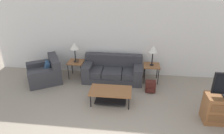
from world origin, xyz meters
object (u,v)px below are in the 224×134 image
at_px(side_table_left, 76,63).
at_px(couch, 113,72).
at_px(table_lamp_right, 153,50).
at_px(armchair, 45,73).
at_px(coffee_table, 111,93).
at_px(backpack, 150,87).
at_px(table_lamp_left, 74,46).
at_px(side_table_right, 152,67).

bearing_deg(side_table_left, couch, -1.46).
relative_size(side_table_left, table_lamp_right, 0.88).
relative_size(armchair, coffee_table, 1.26).
xyz_separation_m(couch, armchair, (-2.25, -0.34, -0.01)).
relative_size(couch, armchair, 1.35).
height_order(couch, armchair, couch).
relative_size(armchair, table_lamp_right, 2.17).
bearing_deg(side_table_left, backpack, -15.38).
bearing_deg(table_lamp_right, coffee_table, -130.07).
distance_m(couch, backpack, 1.41).
height_order(couch, table_lamp_left, table_lamp_left).
distance_m(armchair, side_table_right, 3.56).
bearing_deg(armchair, table_lamp_right, 5.95).
bearing_deg(table_lamp_left, side_table_right, -0.00).
distance_m(side_table_left, table_lamp_right, 2.64).
xyz_separation_m(table_lamp_right, backpack, (-0.05, -0.69, -0.96)).
distance_m(armchair, side_table_left, 1.06).
bearing_deg(table_lamp_right, table_lamp_left, 180.00).
xyz_separation_m(side_table_left, table_lamp_left, (0.00, 0.00, 0.60)).
bearing_deg(table_lamp_right, side_table_left, -180.00).
relative_size(armchair, side_table_left, 2.48).
relative_size(coffee_table, side_table_right, 1.96).
relative_size(armchair, side_table_right, 2.48).
bearing_deg(side_table_left, table_lamp_right, 0.00).
bearing_deg(couch, armchair, -171.52).
distance_m(table_lamp_left, table_lamp_right, 2.57).
relative_size(side_table_left, table_lamp_left, 0.88).
distance_m(side_table_right, table_lamp_right, 0.60).
xyz_separation_m(side_table_right, table_lamp_right, (-0.00, 0.00, 0.60)).
xyz_separation_m(armchair, backpack, (3.49, -0.33, -0.11)).
bearing_deg(side_table_left, coffee_table, -45.76).
bearing_deg(table_lamp_right, side_table_right, -75.96).
bearing_deg(backpack, coffee_table, -147.71).
height_order(couch, side_table_left, couch).
bearing_deg(table_lamp_right, armchair, -174.05).
relative_size(side_table_left, side_table_right, 1.00).
relative_size(coffee_table, backpack, 3.23).
relative_size(couch, side_table_left, 3.33).
relative_size(armchair, backpack, 4.08).
xyz_separation_m(coffee_table, table_lamp_right, (1.19, 1.41, 0.83)).
relative_size(side_table_right, table_lamp_left, 0.88).
xyz_separation_m(side_table_right, table_lamp_left, (-2.57, 0.00, 0.60)).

